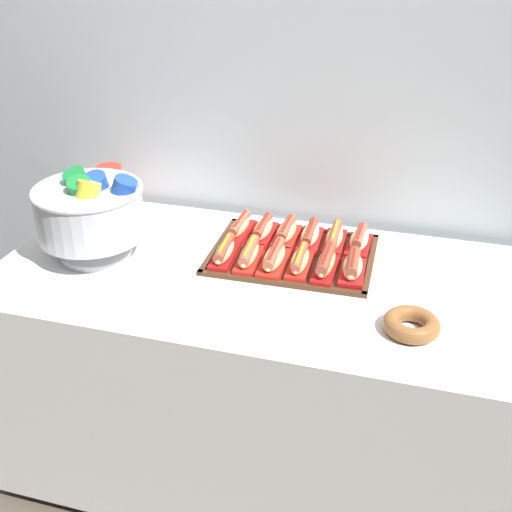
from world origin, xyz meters
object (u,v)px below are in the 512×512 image
(hot_dog_7, at_px, (263,230))
(hot_dog_1, at_px, (249,255))
(buffet_table, at_px, (255,371))
(hot_dog_2, at_px, (274,258))
(hot_dog_8, at_px, (286,232))
(hot_dog_10, at_px, (334,238))
(cup_stack, at_px, (111,190))
(hot_dog_3, at_px, (300,261))
(serving_tray, at_px, (292,255))
(hot_dog_9, at_px, (310,236))
(hot_dog_0, at_px, (224,252))
(punch_bowl, at_px, (91,211))
(hot_dog_4, at_px, (326,263))
(hot_dog_5, at_px, (353,267))
(hot_dog_11, at_px, (359,240))
(donut, at_px, (411,324))
(hot_dog_6, at_px, (240,227))

(hot_dog_7, bearing_deg, hot_dog_1, -88.81)
(buffet_table, bearing_deg, hot_dog_2, 42.34)
(hot_dog_8, bearing_deg, hot_dog_10, 1.19)
(hot_dog_2, relative_size, hot_dog_7, 1.10)
(hot_dog_10, height_order, cup_stack, cup_stack)
(buffet_table, bearing_deg, hot_dog_3, 19.55)
(serving_tray, distance_m, hot_dog_10, 0.14)
(hot_dog_1, relative_size, hot_dog_9, 1.07)
(hot_dog_0, xyz_separation_m, punch_bowl, (-0.38, -0.07, 0.11))
(serving_tray, bearing_deg, punch_bowl, -165.05)
(hot_dog_7, bearing_deg, hot_dog_4, -35.07)
(hot_dog_1, height_order, hot_dog_5, hot_dog_5)
(hot_dog_1, distance_m, punch_bowl, 0.48)
(hot_dog_11, bearing_deg, hot_dog_3, -131.09)
(hot_dog_2, xyz_separation_m, punch_bowl, (-0.53, -0.07, 0.11))
(cup_stack, bearing_deg, hot_dog_8, -5.24)
(hot_dog_7, distance_m, hot_dog_9, 0.15)
(buffet_table, relative_size, punch_bowl, 4.69)
(hot_dog_4, bearing_deg, hot_dog_0, -178.81)
(hot_dog_1, height_order, hot_dog_3, hot_dog_1)
(hot_dog_8, height_order, donut, hot_dog_8)
(cup_stack, relative_size, donut, 1.18)
(hot_dog_6, bearing_deg, serving_tray, -22.56)
(cup_stack, bearing_deg, serving_tray, -11.86)
(hot_dog_4, distance_m, donut, 0.33)
(hot_dog_4, height_order, donut, hot_dog_4)
(hot_dog_4, height_order, hot_dog_11, hot_dog_4)
(hot_dog_7, xyz_separation_m, hot_dog_10, (0.22, 0.00, -0.00))
(hot_dog_0, distance_m, cup_stack, 0.53)
(hot_dog_10, bearing_deg, hot_dog_2, -131.09)
(hot_dog_0, xyz_separation_m, hot_dog_6, (-0.00, 0.16, 0.00))
(buffet_table, xyz_separation_m, hot_dog_2, (0.05, 0.04, 0.39))
(buffet_table, height_order, hot_dog_9, hot_dog_9)
(hot_dog_2, relative_size, punch_bowl, 0.56)
(hot_dog_3, xyz_separation_m, hot_dog_9, (-0.00, 0.16, 0.00))
(hot_dog_2, height_order, hot_dog_6, same)
(hot_dog_5, distance_m, hot_dog_11, 0.17)
(cup_stack, xyz_separation_m, donut, (1.03, -0.43, -0.06))
(serving_tray, xyz_separation_m, hot_dog_3, (0.04, -0.08, 0.03))
(hot_dog_10, xyz_separation_m, punch_bowl, (-0.68, -0.24, 0.11))
(hot_dog_3, bearing_deg, hot_dog_4, 1.19)
(buffet_table, relative_size, hot_dog_0, 8.73)
(hot_dog_1, distance_m, hot_dog_5, 0.30)
(hot_dog_5, bearing_deg, hot_dog_11, 91.19)
(serving_tray, relative_size, hot_dog_11, 3.19)
(buffet_table, xyz_separation_m, hot_dog_11, (0.27, 0.21, 0.40))
(hot_dog_6, bearing_deg, hot_dog_7, 1.19)
(hot_dog_7, bearing_deg, hot_dog_11, 1.19)
(hot_dog_2, bearing_deg, hot_dog_10, 48.91)
(hot_dog_3, xyz_separation_m, hot_dog_11, (0.15, 0.17, 0.00))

